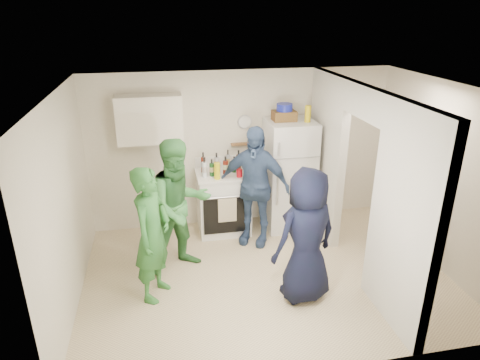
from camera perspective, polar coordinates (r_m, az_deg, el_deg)
name	(u,v)px	position (r m, az deg, el deg)	size (l,w,h in m)	color
floor	(266,275)	(5.94, 3.46, -12.50)	(4.80, 4.80, 0.00)	beige
wall_back	(241,149)	(6.88, 0.17, 4.16)	(4.80, 4.80, 0.00)	silver
wall_front	(317,265)	(3.91, 10.20, -11.13)	(4.80, 4.80, 0.00)	silver
wall_left	(65,206)	(5.29, -22.31, -3.27)	(3.40, 3.40, 0.00)	silver
wall_right	(441,176)	(6.35, 25.20, 0.43)	(3.40, 3.40, 0.00)	silver
ceiling	(271,89)	(4.97, 4.12, 11.98)	(4.80, 4.80, 0.00)	white
partition_pier_back	(326,156)	(6.67, 11.37, 3.14)	(0.12, 1.20, 2.50)	silver
partition_pier_front	(404,222)	(4.88, 21.00, -5.24)	(0.12, 1.20, 2.50)	silver
partition_header	(367,103)	(5.44, 16.55, 9.87)	(0.12, 1.00, 0.40)	silver
stove	(223,202)	(6.80, -2.22, -2.95)	(0.83, 0.69, 0.99)	white
upper_cabinet	(150,119)	(6.42, -11.96, 7.94)	(0.95, 0.34, 0.70)	silver
fridge	(289,175)	(6.84, 6.52, 0.64)	(0.73, 0.71, 1.76)	silver
wicker_basket	(284,116)	(6.57, 5.91, 8.52)	(0.35, 0.25, 0.15)	brown
blue_bowl	(284,107)	(6.55, 5.95, 9.62)	(0.24, 0.24, 0.11)	#161F9A
yellow_cup_stack_top	(308,114)	(6.53, 9.03, 8.71)	(0.09, 0.09, 0.25)	gold
wall_clock	(245,122)	(6.75, 0.63, 7.77)	(0.22, 0.22, 0.03)	white
spice_shelf	(242,144)	(6.80, 0.26, 4.83)	(0.35, 0.08, 0.03)	olive
nook_window	(435,144)	(6.37, 24.61, 4.41)	(0.03, 0.70, 0.80)	black
nook_window_frame	(434,144)	(6.36, 24.50, 4.41)	(0.04, 0.76, 0.86)	white
nook_valance	(437,119)	(6.26, 24.82, 7.45)	(0.04, 0.82, 0.18)	white
yellow_cup_stack_stove	(217,171)	(6.34, -3.06, 1.21)	(0.09, 0.09, 0.25)	yellow
red_cup	(239,173)	(6.43, -0.08, 0.94)	(0.09, 0.09, 0.12)	red
person_green_left	(152,234)	(5.23, -11.63, -7.13)	(0.62, 0.41, 1.71)	#316E2C
person_green_center	(180,207)	(5.70, -8.02, -3.54)	(0.90, 0.70, 1.85)	#42873B
person_denim	(254,186)	(6.30, 1.87, -0.84)	(1.07, 0.45, 1.83)	#3D5485
person_navy	(306,236)	(5.16, 8.84, -7.42)	(0.83, 0.54, 1.70)	black
person_nook	(398,206)	(6.39, 20.31, -3.30)	(1.00, 0.58, 1.55)	black
bottle_a	(203,162)	(6.61, -4.91, 2.37)	(0.07, 0.07, 0.32)	maroon
bottle_b	(212,168)	(6.46, -3.79, 1.66)	(0.07, 0.07, 0.27)	#194B1C
bottle_c	(217,162)	(6.69, -3.13, 2.48)	(0.08, 0.08, 0.28)	#A7ACB5
bottle_d	(225,165)	(6.53, -1.95, 1.99)	(0.08, 0.08, 0.28)	maroon
bottle_e	(228,159)	(6.75, -1.62, 2.80)	(0.06, 0.06, 0.30)	#AAB3BC
bottle_f	(234,164)	(6.59, -0.79, 2.10)	(0.06, 0.06, 0.26)	#133312
bottle_g	(239,160)	(6.72, -0.19, 2.74)	(0.07, 0.07, 0.31)	brown
bottle_h	(204,167)	(6.42, -4.77, 1.71)	(0.08, 0.08, 0.31)	silver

